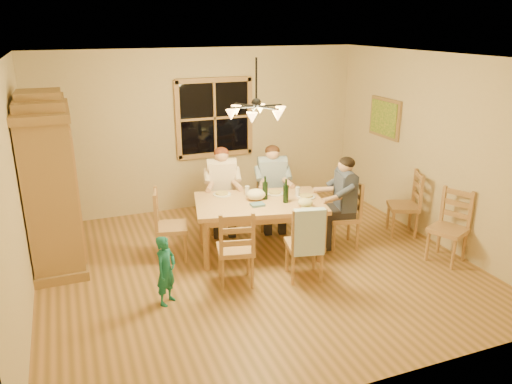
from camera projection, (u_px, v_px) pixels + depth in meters
name	position (u px, v px, depth m)	size (l,w,h in m)	color
floor	(256.00, 266.00, 6.67)	(5.50, 5.50, 0.00)	olive
ceiling	(256.00, 57.00, 5.79)	(5.50, 5.00, 0.02)	white
wall_back	(203.00, 130.00, 8.43)	(5.50, 0.02, 2.70)	beige
wall_left	(15.00, 195.00, 5.29)	(0.02, 5.00, 2.70)	beige
wall_right	(434.00, 149.00, 7.17)	(0.02, 5.00, 2.70)	beige
window	(215.00, 118.00, 8.41)	(1.30, 0.06, 1.30)	black
painting	(385.00, 118.00, 8.13)	(0.06, 0.78, 0.64)	olive
chandelier	(256.00, 111.00, 5.99)	(0.77, 0.68, 0.71)	black
armoire	(52.00, 188.00, 6.44)	(0.66, 1.40, 2.30)	olive
dining_table	(259.00, 208.00, 6.87)	(1.92, 1.40, 0.76)	#AF844E
chair_far_left	(223.00, 213.00, 7.68)	(0.52, 0.50, 0.99)	#A8774A
chair_far_right	(272.00, 210.00, 7.80)	(0.52, 0.50, 0.99)	#A8774A
chair_near_left	(236.00, 260.00, 6.15)	(0.52, 0.50, 0.99)	#A8774A
chair_near_right	(304.00, 255.00, 6.28)	(0.52, 0.50, 0.99)	#A8774A
chair_end_left	(172.00, 237.00, 6.80)	(0.50, 0.52, 0.99)	#A8774A
chair_end_right	(342.00, 226.00, 7.16)	(0.50, 0.52, 0.99)	#A8774A
adult_woman	(222.00, 179.00, 7.51)	(0.46, 0.49, 0.87)	beige
adult_plaid_man	(272.00, 177.00, 7.63)	(0.46, 0.49, 0.87)	#2D4C7C
adult_slate_man	(344.00, 191.00, 6.99)	(0.49, 0.46, 0.87)	#39405B
towel	(309.00, 232.00, 5.98)	(0.38, 0.10, 0.58)	#B8D5F9
wine_bottle_a	(265.00, 188.00, 6.86)	(0.08, 0.08, 0.33)	black
wine_bottle_b	(286.00, 191.00, 6.74)	(0.08, 0.08, 0.33)	black
plate_woman	(222.00, 194.00, 7.07)	(0.26, 0.26, 0.02)	white
plate_plaid	(275.00, 193.00, 7.12)	(0.26, 0.26, 0.02)	white
plate_slate	(306.00, 197.00, 6.97)	(0.26, 0.26, 0.02)	white
wine_glass_a	(247.00, 191.00, 7.04)	(0.06, 0.06, 0.14)	silver
wine_glass_b	(298.00, 192.00, 7.00)	(0.06, 0.06, 0.14)	silver
cap	(305.00, 202.00, 6.62)	(0.20, 0.20, 0.11)	#CEC889
napkin	(257.00, 205.00, 6.66)	(0.18, 0.14, 0.03)	slate
cloth_bundle	(256.00, 194.00, 6.87)	(0.28, 0.22, 0.15)	beige
child	(166.00, 270.00, 5.66)	(0.30, 0.20, 0.83)	#176961
chair_spare_front	(447.00, 240.00, 6.71)	(0.57, 0.58, 0.99)	#A8774A
chair_spare_back	(402.00, 215.00, 7.57)	(0.56, 0.57, 0.99)	#A8774A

